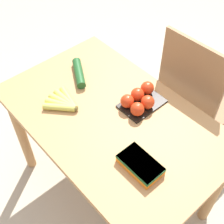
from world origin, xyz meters
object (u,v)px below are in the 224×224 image
Objects in this scene: chair at (195,100)px; banana_bunch at (64,103)px; carrot_bag at (140,164)px; cucumber_near at (79,73)px; tomato_pack at (140,100)px.

chair is 0.80m from banana_bunch.
chair is 5.29× the size of carrot_bag.
carrot_bag is at bearing 3.28° from banana_bunch.
cucumber_near reaches higher than carrot_bag.
chair is 4.51× the size of tomato_pack.
cucumber_near reaches higher than banana_bunch.
tomato_pack is at bearing 79.64° from chair.
chair is 4.87× the size of cucumber_near.
banana_bunch is 0.79× the size of tomato_pack.
banana_bunch is 0.51m from carrot_bag.
chair is at bearing 50.04° from cucumber_near.
banana_bunch is (-0.31, -0.70, 0.23)m from chair.
carrot_bag is (0.26, -0.25, -0.01)m from tomato_pack.
banana_bunch is at bearing -131.46° from tomato_pack.
tomato_pack is at bearing 14.45° from cucumber_near.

